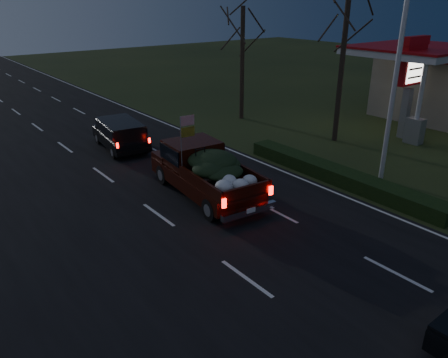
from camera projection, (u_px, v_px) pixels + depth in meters
ground at (246, 279)px, 12.46m from camera, size 120.00×120.00×0.00m
road_asphalt at (246, 278)px, 12.45m from camera, size 14.00×120.00×0.02m
hedge_row at (338, 175)px, 18.94m from camera, size 1.00×10.00×0.60m
light_pole at (399, 51)px, 17.19m from camera, size 0.50×0.90×9.16m
gas_price_pylon at (412, 71)px, 23.71m from camera, size 2.00×0.41×5.57m
gas_canopy at (416, 55)px, 25.35m from camera, size 7.10×6.10×4.88m
bare_tree_mid at (346, 21)px, 22.20m from camera, size 3.60×3.60×8.50m
bare_tree_far at (243, 36)px, 27.18m from camera, size 3.60×3.60×7.00m
pickup_truck at (205, 168)px, 17.43m from camera, size 2.71×5.92×3.01m
lead_suv at (121, 132)px, 22.82m from camera, size 2.34×4.52×1.24m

